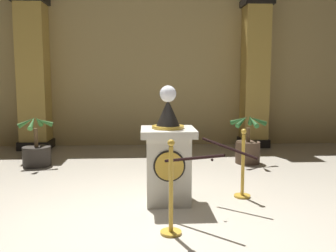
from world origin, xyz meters
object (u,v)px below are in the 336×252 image
Objects in this scene: stanchion_near at (171,201)px; potted_palm_left at (37,152)px; potted_palm_right at (248,148)px; pedestal_clock at (168,157)px; stanchion_far at (243,174)px.

stanchion_near reaches higher than potted_palm_left.
potted_palm_right is at bearing 62.31° from stanchion_near.
pedestal_clock is at bearing 88.35° from stanchion_near.
stanchion_far is 0.99× the size of potted_palm_left.
stanchion_near is (-0.03, -1.10, -0.26)m from pedestal_clock.
stanchion_far is (1.10, 0.15, -0.29)m from pedestal_clock.
pedestal_clock is 1.52× the size of stanchion_near.
potted_palm_left is (-3.58, 2.20, -0.08)m from stanchion_far.
pedestal_clock reaches higher than stanchion_far.
potted_palm_left is at bearing -180.00° from potted_palm_right.
pedestal_clock is 1.15m from stanchion_far.
potted_palm_left is 0.98× the size of potted_palm_right.
pedestal_clock is 1.57× the size of potted_palm_right.
potted_palm_right reaches higher than stanchion_far.
stanchion_near is at bearing -132.13° from stanchion_far.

